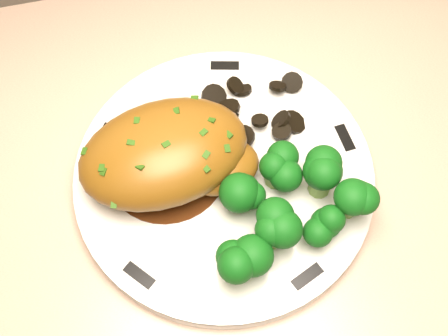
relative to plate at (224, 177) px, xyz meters
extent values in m
cylinder|color=silver|center=(0.00, 0.00, 0.00)|extent=(0.31, 0.31, 0.02)
cube|color=black|center=(0.13, 0.01, 0.01)|extent=(0.01, 0.03, 0.00)
cube|color=black|center=(0.03, 0.12, 0.01)|extent=(0.03, 0.02, 0.00)
cube|color=black|center=(-0.11, 0.07, 0.01)|extent=(0.03, 0.03, 0.00)
cube|color=black|center=(-0.10, -0.08, 0.01)|extent=(0.03, 0.03, 0.00)
cube|color=black|center=(0.05, -0.12, 0.01)|extent=(0.03, 0.02, 0.00)
cylinder|color=#3E1C0B|center=(-0.05, 0.02, 0.01)|extent=(0.12, 0.12, 0.00)
ellipsoid|color=brown|center=(-0.05, 0.02, 0.04)|extent=(0.17, 0.13, 0.06)
ellipsoid|color=brown|center=(0.00, 0.00, 0.03)|extent=(0.08, 0.06, 0.03)
cube|color=#22440E|center=(-0.10, 0.02, 0.07)|extent=(0.01, 0.01, 0.00)
cube|color=#22440E|center=(-0.08, 0.02, 0.07)|extent=(0.01, 0.01, 0.00)
cube|color=#22440E|center=(-0.06, 0.02, 0.07)|extent=(0.01, 0.01, 0.00)
cube|color=#22440E|center=(-0.04, 0.02, 0.07)|extent=(0.01, 0.01, 0.00)
cube|color=#22440E|center=(-0.03, 0.03, 0.07)|extent=(0.01, 0.01, 0.00)
cube|color=#22440E|center=(-0.01, 0.03, 0.07)|extent=(0.01, 0.01, 0.00)
cylinder|color=black|center=(0.08, 0.06, 0.01)|extent=(0.02, 0.02, 0.01)
cylinder|color=black|center=(0.07, 0.07, 0.02)|extent=(0.02, 0.02, 0.01)
cylinder|color=black|center=(0.06, 0.08, 0.02)|extent=(0.03, 0.03, 0.01)
cylinder|color=black|center=(0.05, 0.08, 0.01)|extent=(0.02, 0.02, 0.01)
cylinder|color=black|center=(0.03, 0.08, 0.02)|extent=(0.02, 0.02, 0.01)
cylinder|color=black|center=(0.02, 0.08, 0.02)|extent=(0.03, 0.03, 0.02)
cylinder|color=black|center=(0.01, 0.07, 0.01)|extent=(0.03, 0.03, 0.01)
cylinder|color=black|center=(0.01, 0.06, 0.02)|extent=(0.02, 0.02, 0.00)
cylinder|color=black|center=(0.01, 0.05, 0.02)|extent=(0.03, 0.03, 0.02)
cylinder|color=black|center=(0.02, 0.04, 0.01)|extent=(0.03, 0.03, 0.02)
cylinder|color=black|center=(0.03, 0.04, 0.02)|extent=(0.03, 0.03, 0.01)
cylinder|color=black|center=(0.05, 0.04, 0.02)|extent=(0.03, 0.03, 0.02)
cylinder|color=black|center=(0.06, 0.04, 0.01)|extent=(0.04, 0.04, 0.01)
cylinder|color=black|center=(0.07, 0.05, 0.02)|extent=(0.04, 0.04, 0.01)
cylinder|color=olive|center=(0.01, -0.03, 0.02)|extent=(0.02, 0.02, 0.03)
sphere|color=#07340C|center=(0.01, -0.03, 0.04)|extent=(0.03, 0.03, 0.03)
cylinder|color=olive|center=(0.05, -0.02, 0.02)|extent=(0.02, 0.02, 0.03)
sphere|color=#07340C|center=(0.05, -0.02, 0.04)|extent=(0.03, 0.03, 0.03)
cylinder|color=olive|center=(0.08, -0.04, 0.02)|extent=(0.02, 0.02, 0.03)
sphere|color=#07340C|center=(0.08, -0.04, 0.04)|extent=(0.03, 0.03, 0.03)
cylinder|color=olive|center=(0.03, -0.08, 0.02)|extent=(0.02, 0.02, 0.03)
sphere|color=#07340C|center=(0.03, -0.08, 0.04)|extent=(0.03, 0.03, 0.03)
cylinder|color=olive|center=(0.07, -0.08, 0.02)|extent=(0.02, 0.02, 0.03)
sphere|color=#07340C|center=(0.07, -0.08, 0.04)|extent=(0.03, 0.03, 0.03)
cylinder|color=olive|center=(0.10, -0.06, 0.02)|extent=(0.02, 0.02, 0.03)
sphere|color=#07340C|center=(0.10, -0.06, 0.04)|extent=(0.03, 0.03, 0.03)
cylinder|color=olive|center=(0.00, -0.10, 0.02)|extent=(0.02, 0.02, 0.03)
sphere|color=#07340C|center=(0.00, -0.10, 0.04)|extent=(0.03, 0.03, 0.03)
camera|label=1|loc=(-0.05, -0.23, 0.50)|focal=45.00mm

